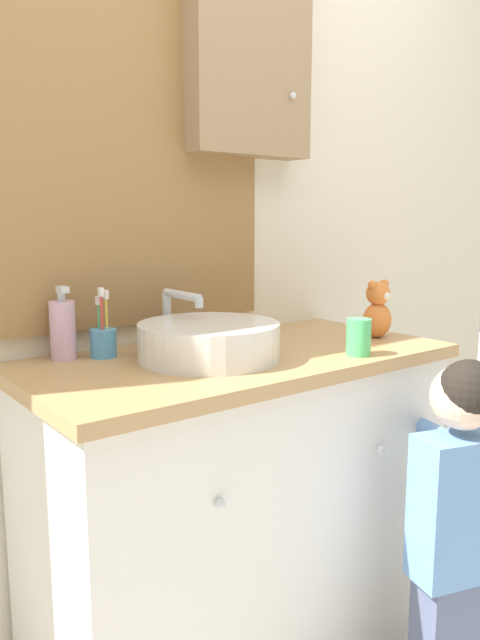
% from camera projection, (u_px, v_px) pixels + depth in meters
% --- Properties ---
extents(wall_back, '(3.20, 0.18, 2.50)m').
position_uv_depth(wall_back, '(176.00, 192.00, 1.81)').
color(wall_back, beige).
rests_on(wall_back, ground_plane).
extents(vanity_counter, '(1.14, 0.57, 0.86)m').
position_uv_depth(vanity_counter, '(239.00, 506.00, 1.71)').
color(vanity_counter, silver).
rests_on(vanity_counter, ground_plane).
extents(sink_basin, '(0.36, 0.41, 0.16)m').
position_uv_depth(sink_basin, '(208.00, 340.00, 1.57)').
color(sink_basin, silver).
rests_on(sink_basin, vanity_counter).
extents(toothbrush_holder, '(0.07, 0.07, 0.18)m').
position_uv_depth(toothbrush_holder, '(103.00, 340.00, 1.60)').
color(toothbrush_holder, '#4C93C6').
rests_on(toothbrush_holder, vanity_counter).
extents(soap_dispenser, '(0.06, 0.06, 0.19)m').
position_uv_depth(soap_dispenser, '(63.00, 329.00, 1.57)').
color(soap_dispenser, '#CCA3BC').
rests_on(soap_dispenser, vanity_counter).
extents(child_figure, '(0.31, 0.41, 0.89)m').
position_uv_depth(child_figure, '(456.00, 510.00, 1.51)').
color(child_figure, slate).
rests_on(child_figure, ground_plane).
extents(teddy_bear, '(0.09, 0.08, 0.17)m').
position_uv_depth(teddy_bear, '(378.00, 310.00, 1.85)').
color(teddy_bear, orange).
rests_on(teddy_bear, vanity_counter).
extents(drinking_cup, '(0.06, 0.06, 0.10)m').
position_uv_depth(drinking_cup, '(359.00, 337.00, 1.61)').
color(drinking_cup, '#4CC670').
rests_on(drinking_cup, vanity_counter).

